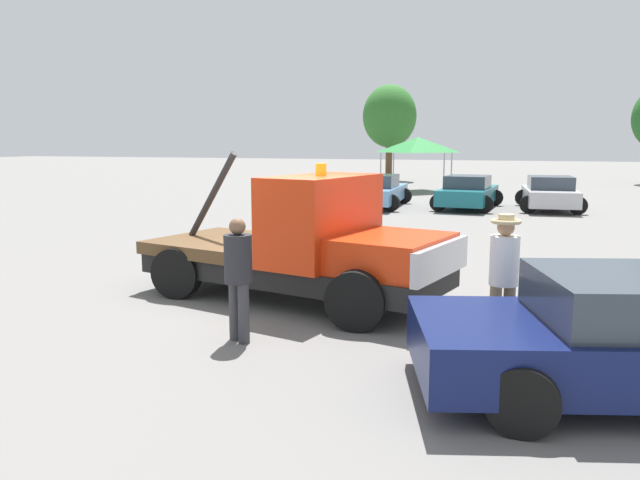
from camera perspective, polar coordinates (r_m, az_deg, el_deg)
name	(u,v)px	position (r m, az deg, el deg)	size (l,w,h in m)	color
ground_plane	(293,298)	(10.86, -2.51, -5.35)	(160.00, 160.00, 0.00)	slate
tow_truck	(308,248)	(10.49, -1.07, -0.72)	(5.72, 3.32, 2.51)	black
person_near_truck	(504,269)	(8.53, 16.47, -2.55)	(0.39, 0.39, 1.76)	#847051
person_at_hood	(238,271)	(8.42, -7.48, -2.83)	(0.38, 0.38, 1.69)	#38383D
parked_car_skyblue	(376,191)	(25.81, 5.14, 4.47)	(2.60, 4.84, 1.34)	#669ED1
parked_car_teal	(468,193)	(25.76, 13.38, 4.24)	(2.64, 4.50, 1.34)	#196670
parked_car_silver	(549,194)	(26.18, 20.24, 4.00)	(2.63, 4.43, 1.34)	#B7B7BC
canopy_tent_green	(418,145)	(34.11, 8.93, 8.59)	(3.34, 3.34, 2.90)	#9E9EA3
tree_left	(390,116)	(43.05, 6.38, 11.16)	(3.61, 3.61, 6.44)	brown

